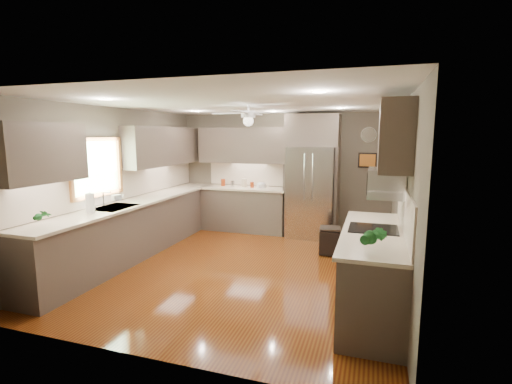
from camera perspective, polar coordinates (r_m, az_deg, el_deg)
The scene contains 28 objects.
floor at distance 5.90m, azimuth -2.08°, elevation -11.54°, with size 5.00×5.00×0.00m, color #4C1C0A.
ceiling at distance 5.55m, azimuth -2.23°, elevation 13.45°, with size 5.00×5.00×0.00m, color white.
wall_back at distance 7.97m, azimuth 3.99°, elevation 3.01°, with size 4.50×4.50×0.00m, color #5D5547.
wall_front at distance 3.39m, azimuth -16.78°, elevation -5.19°, with size 4.50×4.50×0.00m, color #5D5547.
wall_left at distance 6.69m, azimuth -20.58°, elevation 1.37°, with size 5.00×5.00×0.00m, color #5D5547.
wall_right at distance 5.27m, azimuth 21.50°, elevation -0.53°, with size 5.00×5.00×0.00m, color #5D5547.
canister_a at distance 8.14m, azimuth -5.08°, elevation 1.49°, with size 0.10×0.10×0.15m, color #90300F.
canister_b at distance 8.01m, azimuth -3.61°, elevation 1.31°, with size 0.08×0.08×0.13m, color silver.
canister_c at distance 7.94m, azimuth -1.82°, elevation 1.41°, with size 0.11×0.11×0.18m, color #BFB08F.
canister_d at distance 7.86m, azimuth -0.62°, elevation 1.11°, with size 0.08×0.08×0.12m, color #90300F.
soap_bottle at distance 6.45m, azimuth -20.54°, elevation -0.76°, with size 0.09×0.09×0.20m, color white.
potted_plant_left at distance 5.20m, azimuth -30.23°, elevation -3.14°, with size 0.15×0.10×0.28m, color #195922.
potted_plant_right at distance 3.67m, azimuth 17.65°, elevation -6.67°, with size 0.17×0.14×0.31m, color #195922.
bowl at distance 7.80m, azimuth 0.79°, elevation 0.79°, with size 0.20×0.20×0.05m, color #BFB08F.
left_run at distance 6.77m, azimuth -17.47°, elevation -4.99°, with size 0.65×4.70×1.45m.
back_run at distance 8.01m, azimuth -1.62°, elevation -2.49°, with size 1.85×0.65×1.45m.
uppers at distance 6.47m, azimuth -6.25°, elevation 7.17°, with size 4.50×4.70×0.95m.
window at distance 6.26m, azimuth -23.34°, elevation 3.51°, with size 0.05×1.12×0.92m.
sink at distance 6.16m, azimuth -20.95°, elevation -2.47°, with size 0.50×0.70×0.32m.
refrigerator at distance 7.50m, azimuth 8.56°, elevation 2.10°, with size 1.06×0.75×2.45m.
right_run at distance 4.67m, azimuth 17.56°, elevation -11.20°, with size 0.70×2.20×1.45m.
microwave at distance 4.69m, azimuth 19.33°, elevation 1.33°, with size 0.43×0.55×0.34m.
ceiling_fan at distance 5.82m, azimuth -1.19°, elevation 11.58°, with size 1.18×1.18×0.32m.
recessed_lights at distance 5.94m, azimuth -1.25°, elevation 13.09°, with size 2.84×3.14×0.01m.
wall_clock at distance 7.68m, azimuth 16.94°, elevation 8.42°, with size 0.30×0.03×0.30m.
framed_print at distance 7.70m, azimuth 16.78°, elevation 4.70°, with size 0.36×0.03×0.30m.
stool at distance 6.58m, azimuth 11.28°, elevation -7.35°, with size 0.40×0.40×0.45m.
paper_towel at distance 5.81m, azimuth -24.16°, elevation -1.58°, with size 0.12×0.12×0.30m.
Camera 1 is at (1.89, -5.20, 2.05)m, focal length 26.00 mm.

